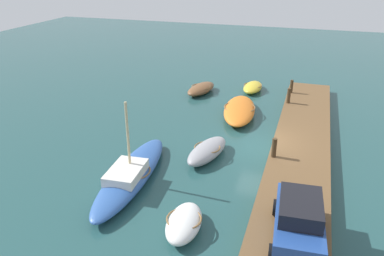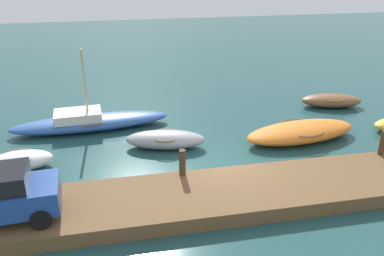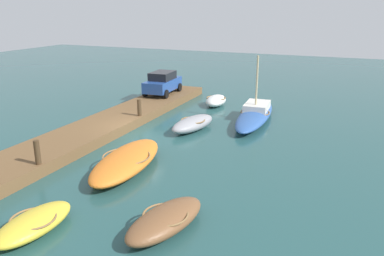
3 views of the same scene
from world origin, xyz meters
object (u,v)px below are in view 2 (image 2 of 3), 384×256
(rowboat_grey, at_px, (165,139))
(motorboat_orange, at_px, (301,132))
(mooring_post_west, at_px, (182,162))
(dinghy_white, at_px, (20,161))
(mooring_post_mid_west, at_px, (383,143))
(rowboat_brown, at_px, (331,100))
(sailboat_blue, at_px, (89,121))

(rowboat_grey, relative_size, motorboat_orange, 0.66)
(motorboat_orange, distance_m, mooring_post_west, 7.04)
(motorboat_orange, distance_m, dinghy_white, 12.67)
(dinghy_white, xyz_separation_m, mooring_post_mid_west, (14.77, -2.70, 0.70))
(dinghy_white, bearing_deg, mooring_post_mid_west, -15.52)
(rowboat_grey, relative_size, rowboat_brown, 1.04)
(rowboat_brown, height_order, mooring_post_mid_west, mooring_post_mid_west)
(sailboat_blue, distance_m, mooring_post_west, 7.35)
(rowboat_grey, relative_size, dinghy_white, 1.40)
(rowboat_grey, relative_size, mooring_post_west, 3.73)
(mooring_post_mid_west, bearing_deg, sailboat_blue, 152.34)
(mooring_post_west, relative_size, mooring_post_mid_west, 0.96)
(mooring_post_west, bearing_deg, sailboat_blue, 120.13)
(mooring_post_west, bearing_deg, mooring_post_mid_west, 0.00)
(rowboat_brown, relative_size, mooring_post_mid_west, 3.44)
(rowboat_grey, bearing_deg, mooring_post_west, -75.53)
(sailboat_blue, distance_m, rowboat_brown, 13.76)
(rowboat_grey, xyz_separation_m, dinghy_white, (-6.19, -0.80, -0.02))
(motorboat_orange, bearing_deg, mooring_post_mid_west, -62.70)
(sailboat_blue, distance_m, dinghy_white, 4.52)
(rowboat_brown, height_order, mooring_post_west, mooring_post_west)
(rowboat_brown, bearing_deg, mooring_post_mid_west, -91.35)
(mooring_post_mid_west, bearing_deg, rowboat_grey, 157.81)
(sailboat_blue, bearing_deg, rowboat_grey, -42.90)
(rowboat_grey, xyz_separation_m, mooring_post_mid_west, (8.59, -3.50, 0.67))
(rowboat_brown, bearing_deg, sailboat_blue, -165.47)
(dinghy_white, relative_size, mooring_post_west, 2.67)
(sailboat_blue, xyz_separation_m, mooring_post_mid_west, (12.09, -6.34, 0.65))
(rowboat_grey, height_order, mooring_post_mid_west, mooring_post_mid_west)
(mooring_post_mid_west, bearing_deg, rowboat_brown, 76.56)
(mooring_post_west, xyz_separation_m, mooring_post_mid_west, (8.41, 0.00, 0.02))
(rowboat_brown, height_order, motorboat_orange, motorboat_orange)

